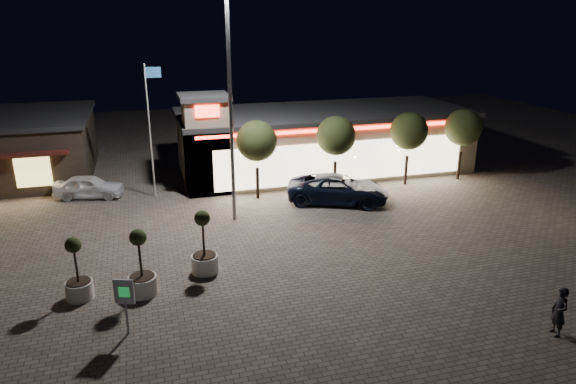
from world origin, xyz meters
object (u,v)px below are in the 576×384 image
object	(u,v)px
pickup_truck	(338,189)
pedestrian	(559,312)
planter_mid	(142,274)
valet_sign	(124,296)
planter_left	(78,280)
white_sedan	(89,187)

from	to	relation	value
pickup_truck	pedestrian	world-z (taller)	pedestrian
planter_mid	valet_sign	size ratio (longest dim) A/B	1.32
pedestrian	planter_left	xyz separation A→B (m)	(-16.15, 7.23, -0.10)
pedestrian	planter_mid	size ratio (longest dim) A/B	0.65
pedestrian	pickup_truck	bearing A→B (deg)	-161.60
pickup_truck	white_sedan	world-z (taller)	pickup_truck
pickup_truck	white_sedan	distance (m)	15.17
pickup_truck	planter_mid	bearing A→B (deg)	148.18
valet_sign	white_sedan	bearing A→B (deg)	98.54
pedestrian	planter_left	bearing A→B (deg)	-104.76
valet_sign	pedestrian	bearing A→B (deg)	-16.35
planter_mid	valet_sign	distance (m)	2.82
white_sedan	valet_sign	size ratio (longest dim) A/B	1.93
planter_mid	valet_sign	bearing A→B (deg)	-101.82
white_sedan	valet_sign	world-z (taller)	valet_sign
white_sedan	pedestrian	bearing A→B (deg)	-127.19
pickup_truck	valet_sign	xyz separation A→B (m)	(-11.97, -10.54, 0.66)
planter_left	planter_mid	size ratio (longest dim) A/B	0.93
pedestrian	planter_mid	world-z (taller)	planter_mid
pickup_truck	planter_mid	size ratio (longest dim) A/B	2.13
planter_left	pedestrian	bearing A→B (deg)	-24.11
pickup_truck	white_sedan	xyz separation A→B (m)	(-14.31, 5.03, -0.13)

